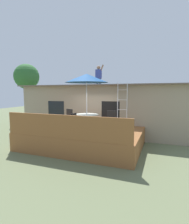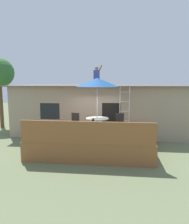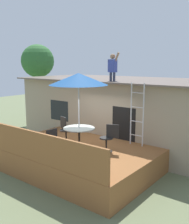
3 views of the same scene
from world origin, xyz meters
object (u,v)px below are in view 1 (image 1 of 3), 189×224
at_px(patio_umbrella, 87,78).
at_px(patio_chair_near, 75,124).
at_px(step_ladder, 122,105).
at_px(patio_chair_right, 109,120).
at_px(person_figure, 99,74).
at_px(patio_table, 87,118).
at_px(patio_chair_left, 71,119).
at_px(backyard_tree, 27,77).

bearing_deg(patio_umbrella, patio_chair_near, -92.36).
xyz_separation_m(patio_umbrella, step_ladder, (1.27, 1.61, -1.25)).
bearing_deg(patio_chair_right, person_figure, -82.73).
height_order(patio_table, patio_chair_left, patio_chair_left).
bearing_deg(person_figure, patio_chair_left, -109.16).
relative_size(patio_chair_left, backyard_tree, 0.19).
height_order(person_figure, patio_chair_near, person_figure).
height_order(step_ladder, patio_chair_right, step_ladder).
relative_size(step_ladder, patio_chair_right, 2.39).
bearing_deg(person_figure, patio_chair_near, -86.39).
distance_m(step_ladder, backyard_tree, 9.00).
distance_m(person_figure, patio_chair_left, 3.14).
distance_m(patio_table, patio_chair_near, 1.05).
relative_size(patio_table, person_figure, 0.94).
bearing_deg(patio_chair_near, patio_chair_right, -30.92).
height_order(patio_chair_right, backyard_tree, backyard_tree).
distance_m(patio_chair_left, backyard_tree, 7.76).
xyz_separation_m(patio_table, patio_chair_left, (-0.95, 0.31, -0.13)).
distance_m(patio_umbrella, step_ladder, 2.40).
bearing_deg(patio_chair_right, step_ladder, -130.65).
height_order(step_ladder, person_figure, person_figure).
xyz_separation_m(patio_table, backyard_tree, (-7.12, 4.32, 2.34)).
xyz_separation_m(step_ladder, person_figure, (-1.52, 0.71, 1.67)).
bearing_deg(patio_umbrella, patio_chair_left, 161.98).
relative_size(patio_umbrella, step_ladder, 1.15).
bearing_deg(patio_chair_left, patio_table, 0.00).
bearing_deg(patio_table, patio_chair_right, 24.13).
relative_size(step_ladder, patio_chair_near, 2.39).
bearing_deg(patio_chair_left, patio_chair_right, 21.03).
xyz_separation_m(patio_chair_left, backyard_tree, (-6.17, 4.01, 2.47)).
bearing_deg(patio_umbrella, person_figure, 96.29).
xyz_separation_m(patio_umbrella, patio_chair_left, (-0.95, 0.31, -1.89)).
xyz_separation_m(person_figure, backyard_tree, (-6.86, 2.00, 0.16)).
distance_m(patio_table, patio_chair_right, 1.00).
relative_size(patio_chair_left, patio_chair_right, 1.00).
relative_size(patio_umbrella, patio_chair_right, 2.76).
relative_size(patio_umbrella, patio_chair_near, 2.76).
bearing_deg(patio_table, person_figure, 96.29).
distance_m(patio_table, patio_umbrella, 1.76).
relative_size(patio_table, patio_umbrella, 0.41).
bearing_deg(backyard_tree, person_figure, -16.27).
xyz_separation_m(patio_table, patio_umbrella, (-0.00, 0.00, 1.76)).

